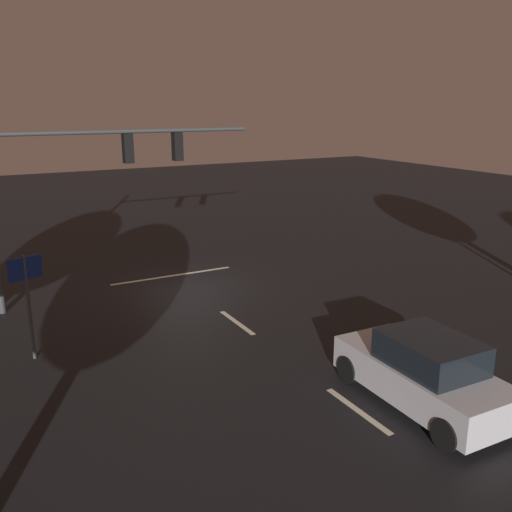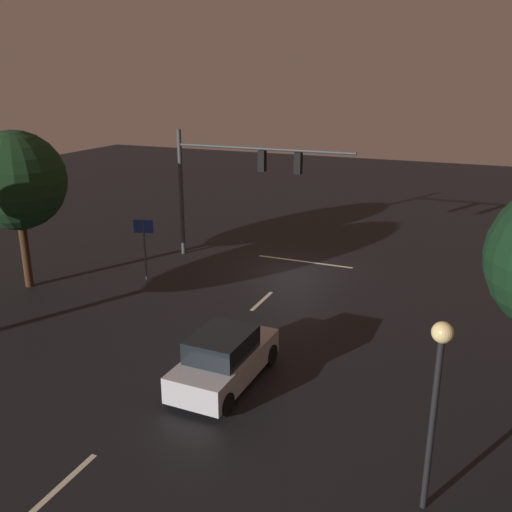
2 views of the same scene
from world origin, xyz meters
The scene contains 7 objects.
ground_plane centered at (0.00, 0.00, 0.00)m, with size 80.00×80.00×0.00m, color black.
traffic_signal_assembly centered at (3.38, -0.49, 4.52)m, with size 9.14×0.47×6.50m.
lane_dash_far centered at (0.00, 4.00, 0.00)m, with size 2.20×0.16×0.01m, color beige.
lane_dash_mid centered at (0.00, 10.00, 0.00)m, with size 2.20×0.16×0.01m, color beige.
stop_bar centered at (0.00, -1.68, 0.00)m, with size 5.00×0.16×0.01m, color beige.
car_approaching centered at (-1.45, 10.47, 0.80)m, with size 1.98×4.40×1.70m.
route_sign centered at (5.97, 3.65, 2.08)m, with size 0.88×0.32×2.89m.
Camera 1 is at (7.46, 18.78, 6.68)m, focal length 39.48 mm.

